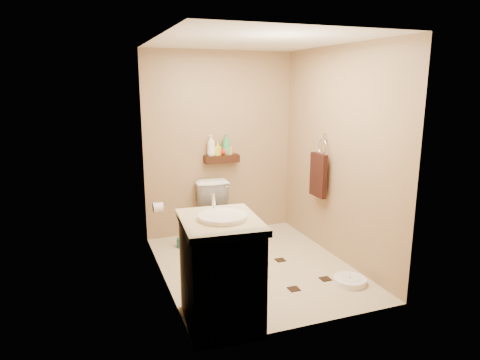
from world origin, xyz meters
name	(u,v)px	position (x,y,z in m)	size (l,w,h in m)	color
ground	(255,266)	(0.00, 0.00, 0.00)	(2.50, 2.50, 0.00)	#C5BA90
wall_back	(220,144)	(0.00, 1.25, 1.20)	(2.00, 0.04, 2.40)	#9E7D5A
wall_front	(317,187)	(0.00, -1.25, 1.20)	(2.00, 0.04, 2.40)	#9E7D5A
wall_left	(161,167)	(-1.00, 0.00, 1.20)	(0.04, 2.50, 2.40)	#9E7D5A
wall_right	(338,155)	(1.00, 0.00, 1.20)	(0.04, 2.50, 2.40)	#9E7D5A
ceiling	(257,41)	(0.00, 0.00, 2.40)	(2.00, 2.50, 0.02)	white
wall_shelf	(222,159)	(0.00, 1.17, 1.02)	(0.46, 0.14, 0.10)	#36190E
floor_accents	(258,268)	(0.02, -0.05, 0.00)	(1.27, 1.28, 0.01)	black
toilet	(219,214)	(-0.16, 0.83, 0.38)	(0.42, 0.74, 0.76)	white
vanity	(221,270)	(-0.70, -0.95, 0.48)	(0.68, 0.80, 1.07)	brown
bathroom_scale	(350,281)	(0.75, -0.72, 0.03)	(0.41, 0.41, 0.07)	white
toilet_brush	(181,235)	(-0.65, 0.84, 0.16)	(0.11, 0.11, 0.46)	#175F5D
towel_ring	(319,173)	(0.91, 0.25, 0.95)	(0.12, 0.30, 0.76)	silver
toilet_paper	(158,207)	(-0.94, 0.65, 0.60)	(0.12, 0.11, 0.12)	white
bottle_a	(211,145)	(-0.14, 1.17, 1.20)	(0.10, 0.10, 0.27)	white
bottle_b	(218,149)	(-0.05, 1.17, 1.16)	(0.08, 0.08, 0.17)	yellow
bottle_c	(224,150)	(0.04, 1.17, 1.13)	(0.10, 0.10, 0.13)	red
bottle_d	(226,144)	(0.07, 1.17, 1.21)	(0.11, 0.11, 0.27)	#38A95D
bottle_e	(228,148)	(0.09, 1.17, 1.15)	(0.07, 0.08, 0.17)	#EA8C4E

